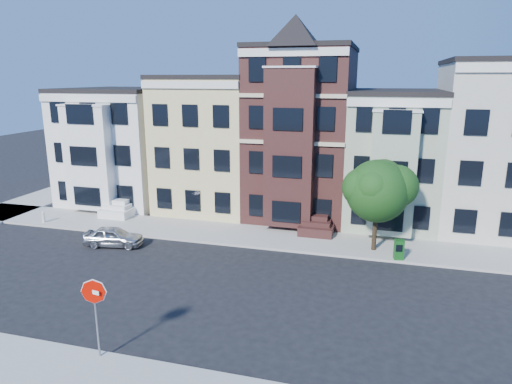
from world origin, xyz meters
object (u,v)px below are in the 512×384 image
(street_tree, at_px, (377,195))
(fire_hydrant, at_px, (44,218))
(newspaper_box, at_px, (399,250))
(parked_car, at_px, (114,237))
(stop_sign, at_px, (96,313))

(street_tree, distance_m, fire_hydrant, 22.88)
(newspaper_box, bearing_deg, parked_car, 177.02)
(fire_hydrant, relative_size, stop_sign, 0.18)
(street_tree, xyz_separation_m, newspaper_box, (1.39, -1.12, -2.79))
(newspaper_box, xyz_separation_m, fire_hydrant, (-24.05, 0.30, -0.25))
(street_tree, relative_size, fire_hydrant, 10.68)
(street_tree, distance_m, newspaper_box, 3.31)
(street_tree, xyz_separation_m, stop_sign, (-9.46, -13.72, -1.62))
(parked_car, bearing_deg, newspaper_box, -92.84)
(stop_sign, bearing_deg, street_tree, 65.08)
(street_tree, relative_size, newspaper_box, 5.93)
(stop_sign, bearing_deg, newspaper_box, 58.93)
(parked_car, distance_m, stop_sign, 12.14)
(parked_car, xyz_separation_m, fire_hydrant, (-7.17, 2.44, -0.15))
(parked_car, height_order, newspaper_box, newspaper_box)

